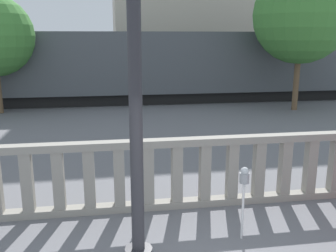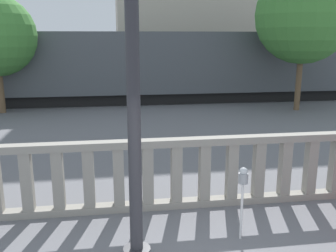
% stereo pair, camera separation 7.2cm
% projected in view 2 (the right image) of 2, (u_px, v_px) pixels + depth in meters
% --- Properties ---
extents(balustrade, '(16.57, 0.24, 1.38)m').
position_uv_depth(balustrade, '(162.00, 174.00, 7.10)').
color(balustrade, gray).
rests_on(balustrade, ground).
extents(lamppost, '(0.41, 0.41, 6.86)m').
position_uv_depth(lamppost, '(132.00, 16.00, 4.74)').
color(lamppost, '#2D2D33').
rests_on(lamppost, ground).
extents(parking_meter, '(0.15, 0.15, 1.23)m').
position_uv_depth(parking_meter, '(243.00, 183.00, 5.93)').
color(parking_meter, silver).
rests_on(parking_meter, ground).
extents(train_near, '(24.47, 2.68, 4.07)m').
position_uv_depth(train_near, '(164.00, 65.00, 18.88)').
color(train_near, black).
rests_on(train_near, ground).
extents(train_far, '(18.85, 3.06, 4.22)m').
position_uv_depth(train_far, '(151.00, 52.00, 34.23)').
color(train_far, black).
rests_on(train_far, ground).
extents(tree_left, '(4.16, 4.16, 6.22)m').
position_uv_depth(tree_left, '(304.00, 15.00, 16.04)').
color(tree_left, brown).
rests_on(tree_left, ground).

